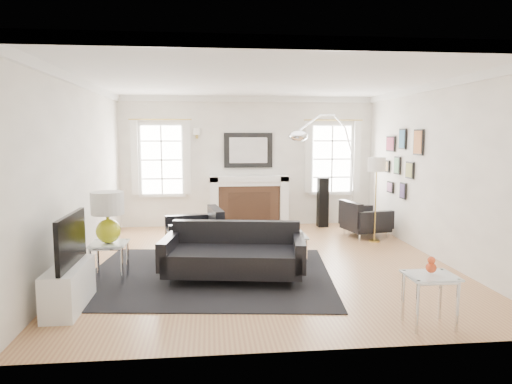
{
  "coord_description": "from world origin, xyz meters",
  "views": [
    {
      "loc": [
        -0.84,
        -6.9,
        1.96
      ],
      "look_at": [
        -0.1,
        0.3,
        1.07
      ],
      "focal_mm": 32.0,
      "sensor_mm": 36.0,
      "label": 1
    }
  ],
  "objects": [
    {
      "name": "armchair_left",
      "position": [
        -1.06,
        0.45,
        0.36
      ],
      "size": [
        1.0,
        1.08,
        0.65
      ],
      "color": "black",
      "rests_on": "floor"
    },
    {
      "name": "nesting_table",
      "position": [
        1.4,
        -2.58,
        0.43
      ],
      "size": [
        0.5,
        0.42,
        0.55
      ],
      "color": "silver",
      "rests_on": "floor"
    },
    {
      "name": "speaker_tower",
      "position": [
        1.59,
        2.65,
        0.53
      ],
      "size": [
        0.22,
        0.22,
        1.07
      ],
      "primitive_type": "cube",
      "rotation": [
        0.0,
        0.0,
        0.05
      ],
      "color": "black",
      "rests_on": "floor"
    },
    {
      "name": "armchair_right",
      "position": [
        2.14,
        1.65,
        0.32
      ],
      "size": [
        0.91,
        0.98,
        0.57
      ],
      "color": "black",
      "rests_on": "floor"
    },
    {
      "name": "stick_floor_lamp",
      "position": [
        2.2,
        1.15,
        1.36
      ],
      "size": [
        0.32,
        0.32,
        1.57
      ],
      "color": "gold",
      "rests_on": "floor"
    },
    {
      "name": "back_wall",
      "position": [
        0.0,
        3.0,
        1.4
      ],
      "size": [
        5.5,
        0.04,
        2.8
      ],
      "primitive_type": "cube",
      "color": "white",
      "rests_on": "floor"
    },
    {
      "name": "gourd_lamp",
      "position": [
        -2.2,
        -0.74,
        0.93
      ],
      "size": [
        0.43,
        0.43,
        0.69
      ],
      "color": "#B8BD17",
      "rests_on": "side_table_left"
    },
    {
      "name": "crown_molding",
      "position": [
        0.0,
        0.0,
        2.74
      ],
      "size": [
        5.5,
        6.0,
        0.12
      ],
      "primitive_type": "cube",
      "color": "white",
      "rests_on": "back_wall"
    },
    {
      "name": "orange_vase",
      "position": [
        1.4,
        -2.58,
        0.64
      ],
      "size": [
        0.11,
        0.11,
        0.17
      ],
      "color": "#D5421B",
      "rests_on": "nesting_table"
    },
    {
      "name": "fireplace",
      "position": [
        0.0,
        2.79,
        0.54
      ],
      "size": [
        1.7,
        0.69,
        1.11
      ],
      "color": "white",
      "rests_on": "floor"
    },
    {
      "name": "window_right",
      "position": [
        1.85,
        2.95,
        1.46
      ],
      "size": [
        1.24,
        0.15,
        1.62
      ],
      "color": "white",
      "rests_on": "back_wall"
    },
    {
      "name": "area_rug",
      "position": [
        -0.87,
        -0.61,
        0.01
      ],
      "size": [
        3.72,
        3.22,
        0.01
      ],
      "primitive_type": "cube",
      "rotation": [
        0.0,
        0.0,
        -0.12
      ],
      "color": "black",
      "rests_on": "floor"
    },
    {
      "name": "tv_unit",
      "position": [
        -2.44,
        -1.7,
        0.33
      ],
      "size": [
        0.35,
        1.0,
        1.09
      ],
      "color": "white",
      "rests_on": "floor"
    },
    {
      "name": "floor",
      "position": [
        0.0,
        0.0,
        0.0
      ],
      "size": [
        6.0,
        6.0,
        0.0
      ],
      "primitive_type": "plane",
      "color": "#A16743",
      "rests_on": "ground"
    },
    {
      "name": "left_wall",
      "position": [
        -2.75,
        0.0,
        1.4
      ],
      "size": [
        0.04,
        6.0,
        2.8
      ],
      "primitive_type": "cube",
      "color": "white",
      "rests_on": "floor"
    },
    {
      "name": "gallery_wall",
      "position": [
        2.72,
        1.3,
        1.53
      ],
      "size": [
        0.04,
        1.73,
        1.29
      ],
      "color": "black",
      "rests_on": "right_wall"
    },
    {
      "name": "sofa",
      "position": [
        -0.52,
        -0.81,
        0.34
      ],
      "size": [
        2.02,
        1.15,
        0.62
      ],
      "color": "black",
      "rests_on": "floor"
    },
    {
      "name": "ceiling",
      "position": [
        0.0,
        0.0,
        2.8
      ],
      "size": [
        5.5,
        6.0,
        0.02
      ],
      "primitive_type": "cube",
      "color": "white",
      "rests_on": "back_wall"
    },
    {
      "name": "right_wall",
      "position": [
        2.75,
        0.0,
        1.4
      ],
      "size": [
        0.04,
        6.0,
        2.8
      ],
      "primitive_type": "cube",
      "color": "white",
      "rests_on": "floor"
    },
    {
      "name": "front_wall",
      "position": [
        0.0,
        -3.0,
        1.4
      ],
      "size": [
        5.5,
        0.04,
        2.8
      ],
      "primitive_type": "cube",
      "color": "white",
      "rests_on": "floor"
    },
    {
      "name": "coffee_table",
      "position": [
        0.17,
        0.19,
        0.39
      ],
      "size": [
        0.95,
        0.95,
        0.42
      ],
      "color": "silver",
      "rests_on": "floor"
    },
    {
      "name": "arc_floor_lamp",
      "position": [
        1.48,
        1.86,
        1.34
      ],
      "size": [
        1.75,
        1.62,
        2.47
      ],
      "color": "silver",
      "rests_on": "floor"
    },
    {
      "name": "window_left",
      "position": [
        -1.85,
        2.95,
        1.46
      ],
      "size": [
        1.24,
        0.15,
        1.62
      ],
      "color": "white",
      "rests_on": "back_wall"
    },
    {
      "name": "side_table_left",
      "position": [
        -2.2,
        -0.74,
        0.43
      ],
      "size": [
        0.48,
        0.48,
        0.53
      ],
      "color": "silver",
      "rests_on": "floor"
    },
    {
      "name": "mantel_mirror",
      "position": [
        0.0,
        2.95,
        1.65
      ],
      "size": [
        1.05,
        0.07,
        0.75
      ],
      "color": "black",
      "rests_on": "back_wall"
    }
  ]
}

